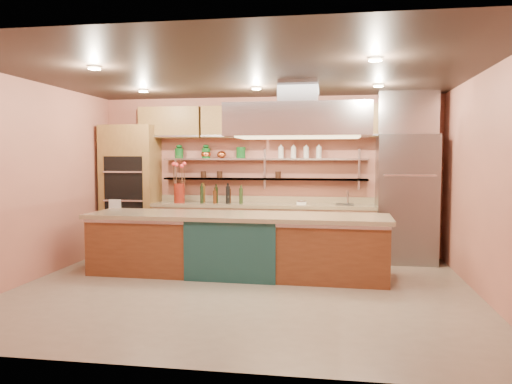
% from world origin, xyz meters
% --- Properties ---
extents(floor, '(6.00, 5.00, 0.02)m').
position_xyz_m(floor, '(0.00, 0.00, -0.01)').
color(floor, gray).
rests_on(floor, ground).
extents(ceiling, '(6.00, 5.00, 0.02)m').
position_xyz_m(ceiling, '(0.00, 0.00, 2.80)').
color(ceiling, black).
rests_on(ceiling, wall_back).
extents(wall_back, '(6.00, 0.04, 2.80)m').
position_xyz_m(wall_back, '(0.00, 2.50, 1.40)').
color(wall_back, '#B26954').
rests_on(wall_back, floor).
extents(wall_front, '(6.00, 0.04, 2.80)m').
position_xyz_m(wall_front, '(0.00, -2.50, 1.40)').
color(wall_front, '#B26954').
rests_on(wall_front, floor).
extents(wall_left, '(0.04, 5.00, 2.80)m').
position_xyz_m(wall_left, '(-3.00, 0.00, 1.40)').
color(wall_left, '#B26954').
rests_on(wall_left, floor).
extents(wall_right, '(0.04, 5.00, 2.80)m').
position_xyz_m(wall_right, '(3.00, 0.00, 1.40)').
color(wall_right, '#B26954').
rests_on(wall_right, floor).
extents(oven_stack, '(0.95, 0.64, 2.30)m').
position_xyz_m(oven_stack, '(-2.45, 2.18, 1.15)').
color(oven_stack, olive).
rests_on(oven_stack, floor).
extents(refrigerator, '(0.95, 0.72, 2.10)m').
position_xyz_m(refrigerator, '(2.35, 2.14, 1.05)').
color(refrigerator, slate).
rests_on(refrigerator, floor).
extents(back_counter, '(3.84, 0.64, 0.93)m').
position_xyz_m(back_counter, '(-0.05, 2.20, 0.47)').
color(back_counter, tan).
rests_on(back_counter, floor).
extents(wall_shelf_lower, '(3.60, 0.26, 0.03)m').
position_xyz_m(wall_shelf_lower, '(-0.05, 2.37, 1.35)').
color(wall_shelf_lower, '#B7B9BE').
rests_on(wall_shelf_lower, wall_back).
extents(wall_shelf_upper, '(3.60, 0.26, 0.03)m').
position_xyz_m(wall_shelf_upper, '(-0.05, 2.37, 1.70)').
color(wall_shelf_upper, '#B7B9BE').
rests_on(wall_shelf_upper, wall_back).
extents(upper_cabinets, '(4.60, 0.36, 0.55)m').
position_xyz_m(upper_cabinets, '(0.00, 2.32, 2.35)').
color(upper_cabinets, olive).
rests_on(upper_cabinets, wall_back).
extents(range_hood, '(2.00, 1.00, 0.45)m').
position_xyz_m(range_hood, '(0.67, 0.79, 2.25)').
color(range_hood, '#B7B9BE').
rests_on(range_hood, ceiling).
extents(ceiling_downlights, '(4.00, 2.80, 0.02)m').
position_xyz_m(ceiling_downlights, '(0.00, 0.20, 2.77)').
color(ceiling_downlights, '#FFE5A5').
rests_on(ceiling_downlights, ceiling).
extents(island, '(4.35, 1.05, 0.90)m').
position_xyz_m(island, '(-0.23, 0.79, 0.45)').
color(island, brown).
rests_on(island, floor).
extents(flower_vase, '(0.25, 0.25, 0.34)m').
position_xyz_m(flower_vase, '(-1.53, 2.15, 1.10)').
color(flower_vase, maroon).
rests_on(flower_vase, back_counter).
extents(oil_bottle_cluster, '(0.84, 0.32, 0.26)m').
position_xyz_m(oil_bottle_cluster, '(-0.76, 2.15, 1.06)').
color(oil_bottle_cluster, black).
rests_on(oil_bottle_cluster, back_counter).
extents(kitchen_scale, '(0.19, 0.16, 0.09)m').
position_xyz_m(kitchen_scale, '(0.63, 2.15, 0.98)').
color(kitchen_scale, silver).
rests_on(kitchen_scale, back_counter).
extents(bar_faucet, '(0.03, 0.03, 0.24)m').
position_xyz_m(bar_faucet, '(1.41, 2.25, 1.05)').
color(bar_faucet, silver).
rests_on(bar_faucet, back_counter).
extents(copper_kettle, '(0.21, 0.21, 0.13)m').
position_xyz_m(copper_kettle, '(-0.81, 2.37, 1.78)').
color(copper_kettle, '#CB602E').
rests_on(copper_kettle, wall_shelf_upper).
extents(green_canister, '(0.20, 0.20, 0.20)m').
position_xyz_m(green_canister, '(-0.46, 2.37, 1.81)').
color(green_canister, '#0F4717').
rests_on(green_canister, wall_shelf_upper).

